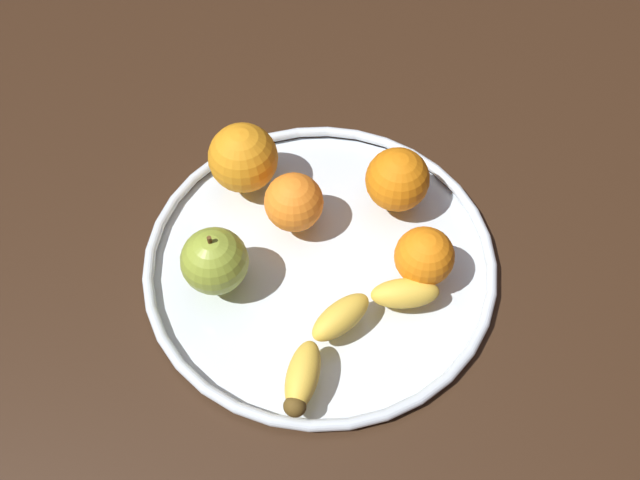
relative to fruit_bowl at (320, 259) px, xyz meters
The scene contains 8 objects.
ground_plane 2.92cm from the fruit_bowl, ahead, with size 162.12×162.12×4.00cm, color #332013.
fruit_bowl is the anchor object (origin of this frame).
banana 10.57cm from the fruit_bowl, 75.12° to the left, with size 21.10×9.34×3.14cm.
apple 12.07cm from the fruit_bowl, 15.64° to the right, with size 7.07×7.07×7.87cm.
orange_front_right 6.96cm from the fruit_bowl, 89.51° to the right, with size 6.57×6.57×6.57cm, color orange.
orange_back_left 12.40cm from the fruit_bowl, 169.17° to the right, with size 7.21×7.21×7.21cm, color orange.
orange_center 11.76cm from the fruit_bowl, 137.82° to the left, with size 6.31×6.31×6.31cm, color orange.
orange_back_right 14.49cm from the fruit_bowl, 81.25° to the right, with size 7.97×7.97×7.97cm, color orange.
Camera 1 is at (20.41, 34.12, 64.47)cm, focal length 38.08 mm.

